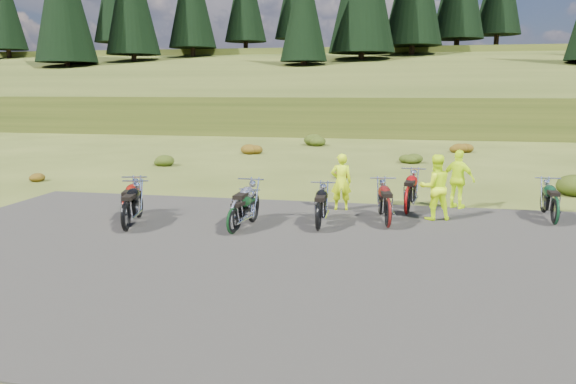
% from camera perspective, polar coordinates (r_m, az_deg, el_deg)
% --- Properties ---
extents(ground, '(300.00, 300.00, 0.00)m').
position_cam_1_polar(ground, '(14.26, 2.83, -4.32)').
color(ground, '#3D4717').
rests_on(ground, ground).
extents(gravel_pad, '(20.00, 12.00, 0.04)m').
position_cam_1_polar(gravel_pad, '(12.36, 1.43, -6.66)').
color(gravel_pad, black).
rests_on(gravel_pad, ground).
extents(hill_slope, '(300.00, 45.97, 9.37)m').
position_cam_1_polar(hill_slope, '(63.77, 9.62, 7.10)').
color(hill_slope, '#303E14').
rests_on(hill_slope, ground).
extents(hill_plateau, '(300.00, 90.00, 9.17)m').
position_cam_1_polar(hill_plateau, '(123.71, 10.57, 8.66)').
color(hill_plateau, '#303E14').
rests_on(hill_plateau, ground).
extents(conifer_13, '(5.72, 5.72, 15.00)m').
position_cam_1_polar(conifer_13, '(98.29, -26.84, 16.57)').
color(conifer_13, black).
rests_on(conifer_13, ground).
extents(conifer_14, '(5.28, 5.28, 14.00)m').
position_cam_1_polar(conifer_14, '(99.87, -21.83, 17.22)').
color(conifer_14, black).
rests_on(conifer_14, ground).
extents(conifer_21, '(5.28, 5.28, 14.00)m').
position_cam_1_polar(conifer_21, '(65.20, 1.62, 18.38)').
color(conifer_21, black).
rests_on(conifer_21, ground).
extents(shrub_0, '(0.77, 0.77, 0.45)m').
position_cam_1_polar(shrub_0, '(24.38, -23.91, 1.54)').
color(shrub_0, '#5D320B').
rests_on(shrub_0, ground).
extents(shrub_1, '(1.03, 1.03, 0.61)m').
position_cam_1_polar(shrub_1, '(27.51, -12.59, 3.29)').
color(shrub_1, '#23330C').
rests_on(shrub_1, ground).
extents(shrub_2, '(1.30, 1.30, 0.77)m').
position_cam_1_polar(shrub_2, '(31.51, -3.83, 4.55)').
color(shrub_2, '#5D320B').
rests_on(shrub_2, ground).
extents(shrub_3, '(1.56, 1.56, 0.92)m').
position_cam_1_polar(shrub_3, '(36.08, 2.86, 5.44)').
color(shrub_3, '#23330C').
rests_on(shrub_3, ground).
extents(shrub_4, '(0.77, 0.77, 0.45)m').
position_cam_1_polar(shrub_4, '(23.22, 5.26, 2.00)').
color(shrub_4, '#5D320B').
rests_on(shrub_4, ground).
extents(shrub_5, '(1.03, 1.03, 0.61)m').
position_cam_1_polar(shrub_5, '(28.34, 12.28, 3.50)').
color(shrub_5, '#23330C').
rests_on(shrub_5, ground).
extents(shrub_6, '(1.30, 1.30, 0.77)m').
position_cam_1_polar(shrub_6, '(33.76, 17.11, 4.51)').
color(shrub_6, '#5D320B').
rests_on(shrub_6, ground).
extents(motorcycle_0, '(1.23, 2.31, 1.15)m').
position_cam_1_polar(motorcycle_0, '(15.02, -16.08, -3.97)').
color(motorcycle_0, black).
rests_on(motorcycle_0, ground).
extents(motorcycle_1, '(1.28, 2.33, 1.16)m').
position_cam_1_polar(motorcycle_1, '(15.67, -16.07, -3.37)').
color(motorcycle_1, maroon).
rests_on(motorcycle_1, ground).
extents(motorcycle_2, '(0.91, 1.98, 1.00)m').
position_cam_1_polar(motorcycle_2, '(14.24, -5.60, -4.38)').
color(motorcycle_2, black).
rests_on(motorcycle_2, ground).
extents(motorcycle_3, '(0.88, 2.33, 1.20)m').
position_cam_1_polar(motorcycle_3, '(14.49, -5.29, -4.11)').
color(motorcycle_3, silver).
rests_on(motorcycle_3, ground).
extents(motorcycle_4, '(1.09, 2.33, 1.17)m').
position_cam_1_polar(motorcycle_4, '(15.01, 10.08, -3.72)').
color(motorcycle_4, '#56110E').
rests_on(motorcycle_4, ground).
extents(motorcycle_5, '(0.80, 2.16, 1.11)m').
position_cam_1_polar(motorcycle_5, '(14.49, 3.09, -4.09)').
color(motorcycle_5, black).
rests_on(motorcycle_5, ground).
extents(motorcycle_6, '(1.08, 2.41, 1.22)m').
position_cam_1_polar(motorcycle_6, '(16.69, 11.97, -2.35)').
color(motorcycle_6, maroon).
rests_on(motorcycle_6, ground).
extents(motorcycle_7, '(0.79, 2.17, 1.13)m').
position_cam_1_polar(motorcycle_7, '(16.74, 25.40, -3.11)').
color(motorcycle_7, black).
rests_on(motorcycle_7, ground).
extents(person_middle, '(0.67, 0.49, 1.71)m').
position_cam_1_polar(person_middle, '(16.88, 5.42, 0.94)').
color(person_middle, '#CAF10C').
rests_on(person_middle, ground).
extents(person_right_a, '(1.04, 0.90, 1.83)m').
position_cam_1_polar(person_right_a, '(16.08, 14.71, 0.37)').
color(person_right_a, '#CAF10C').
rests_on(person_right_a, ground).
extents(person_right_b, '(1.12, 0.93, 1.79)m').
position_cam_1_polar(person_right_b, '(17.80, 16.91, 1.16)').
color(person_right_b, '#CAF10C').
rests_on(person_right_b, ground).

